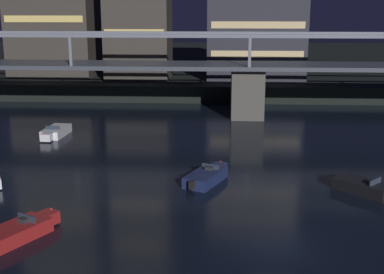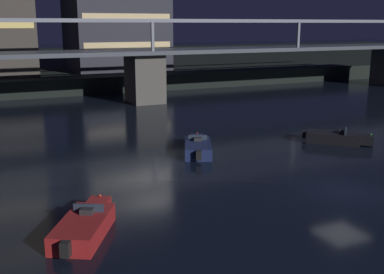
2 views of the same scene
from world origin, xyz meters
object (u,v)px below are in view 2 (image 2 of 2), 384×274
at_px(river_bridge, 144,64).
at_px(speedboat_near_center, 85,226).
at_px(tower_central, 114,3).
at_px(speedboat_mid_right, 198,147).
at_px(speedboat_near_left, 336,138).

bearing_deg(river_bridge, speedboat_near_center, -113.03).
xyz_separation_m(tower_central, speedboat_mid_right, (-5.68, -41.19, -11.41)).
distance_m(tower_central, speedboat_mid_right, 43.12).
distance_m(speedboat_near_left, speedboat_mid_right, 10.97).
height_order(speedboat_near_left, speedboat_near_center, same).
bearing_deg(speedboat_near_center, tower_central, 72.94).
distance_m(river_bridge, tower_central, 19.94).
bearing_deg(speedboat_mid_right, speedboat_near_left, -9.03).
xyz_separation_m(speedboat_near_center, speedboat_mid_right, (10.04, 10.01, 0.00)).
height_order(tower_central, speedboat_near_center, tower_central).
bearing_deg(tower_central, river_bridge, -95.52).
bearing_deg(river_bridge, speedboat_mid_right, -99.71).
distance_m(river_bridge, speedboat_near_center, 35.84).
bearing_deg(speedboat_mid_right, speedboat_near_center, -135.07).
bearing_deg(speedboat_mid_right, river_bridge, 80.29).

